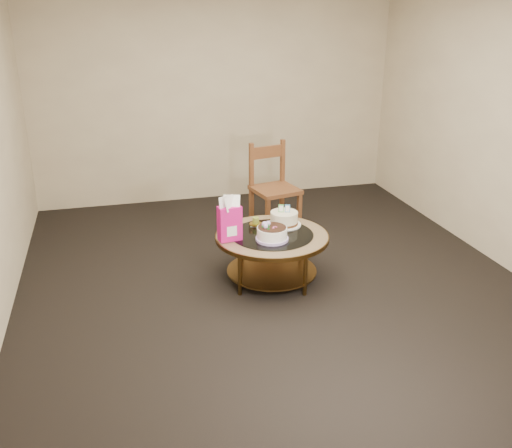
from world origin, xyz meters
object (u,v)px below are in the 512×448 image
object	(u,v)px
decorated_cake	(272,234)
dining_chair	(273,188)
coffee_table	(272,242)
cream_cake	(284,219)
gift_bag	(230,219)

from	to	relation	value
decorated_cake	dining_chair	world-z (taller)	dining_chair
coffee_table	decorated_cake	size ratio (longest dim) A/B	3.56
dining_chair	cream_cake	bearing A→B (deg)	-112.89
coffee_table	dining_chair	distance (m)	1.24
coffee_table	gift_bag	size ratio (longest dim) A/B	2.58
coffee_table	gift_bag	world-z (taller)	gift_bag
dining_chair	coffee_table	bearing A→B (deg)	-118.99
decorated_cake	cream_cake	world-z (taller)	cream_cake
gift_bag	dining_chair	xyz separation A→B (m)	(0.75, 1.21, -0.16)
decorated_cake	gift_bag	bearing A→B (deg)	164.03
decorated_cake	coffee_table	bearing A→B (deg)	72.57
decorated_cake	cream_cake	distance (m)	0.37
coffee_table	dining_chair	xyz separation A→B (m)	(0.36, 1.18, 0.12)
decorated_cake	dining_chair	bearing A→B (deg)	73.03
coffee_table	decorated_cake	bearing A→B (deg)	-107.43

